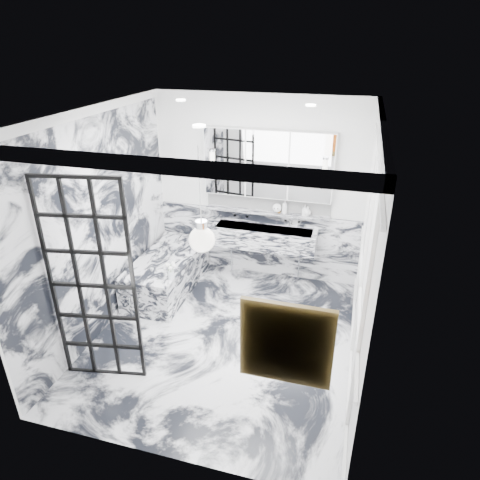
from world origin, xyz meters
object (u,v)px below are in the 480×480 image
(trough_sink, at_px, (264,237))
(mirror_cabinet, at_px, (268,164))
(bathtub, at_px, (167,272))
(crittall_door, at_px, (92,286))

(trough_sink, distance_m, mirror_cabinet, 1.10)
(bathtub, bearing_deg, crittall_door, -87.91)
(crittall_door, distance_m, trough_sink, 2.86)
(trough_sink, bearing_deg, mirror_cabinet, 90.00)
(trough_sink, height_order, mirror_cabinet, mirror_cabinet)
(trough_sink, distance_m, bathtub, 1.55)
(trough_sink, xyz_separation_m, bathtub, (-1.33, -0.66, -0.45))
(mirror_cabinet, height_order, bathtub, mirror_cabinet)
(crittall_door, relative_size, trough_sink, 1.46)
(crittall_door, xyz_separation_m, trough_sink, (1.26, 2.53, -0.44))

